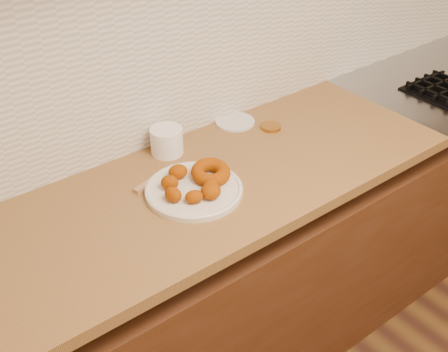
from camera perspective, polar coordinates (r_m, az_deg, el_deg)
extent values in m
cube|color=#4B2919|center=(2.25, 5.50, -8.22)|extent=(3.60, 0.60, 0.77)
cube|color=olive|center=(1.64, -10.56, -4.89)|extent=(2.30, 0.62, 0.04)
cube|color=silver|center=(2.01, 0.92, 13.86)|extent=(3.60, 0.02, 0.60)
cube|color=black|center=(2.47, 21.46, 8.02)|extent=(0.26, 0.26, 0.01)
cube|color=black|center=(2.39, 20.34, 7.83)|extent=(0.01, 0.24, 0.02)
cube|color=black|center=(2.44, 21.14, 8.17)|extent=(0.01, 0.24, 0.02)
cube|color=black|center=(2.48, 20.97, 8.60)|extent=(0.24, 0.01, 0.02)
cube|color=black|center=(2.51, 19.85, 9.13)|extent=(0.24, 0.01, 0.02)
cylinder|color=silver|center=(1.70, -3.07, -1.46)|extent=(0.30, 0.30, 0.02)
torus|color=#944200|center=(1.73, -1.37, 0.38)|extent=(0.14, 0.14, 0.06)
ellipsoid|color=#944200|center=(1.69, -5.53, -0.67)|extent=(0.07, 0.07, 0.05)
ellipsoid|color=#944200|center=(1.64, -5.18, -1.90)|extent=(0.06, 0.07, 0.05)
ellipsoid|color=#944200|center=(1.63, -3.05, -2.12)|extent=(0.07, 0.06, 0.04)
ellipsoid|color=#944200|center=(1.65, -1.34, -1.54)|extent=(0.08, 0.08, 0.05)
ellipsoid|color=#944200|center=(1.73, -4.71, 0.44)|extent=(0.07, 0.06, 0.05)
ellipsoid|color=#944200|center=(1.67, -1.36, -1.09)|extent=(0.07, 0.07, 0.04)
cylinder|color=white|center=(1.88, -5.84, 3.57)|extent=(0.13, 0.13, 0.09)
cylinder|color=silver|center=(2.07, 1.12, 5.53)|extent=(0.17, 0.17, 0.01)
cylinder|color=#AA722B|center=(2.04, 4.79, 4.99)|extent=(0.08, 0.08, 0.01)
cube|color=#A0734E|center=(1.77, -6.97, -0.31)|extent=(0.18, 0.07, 0.01)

